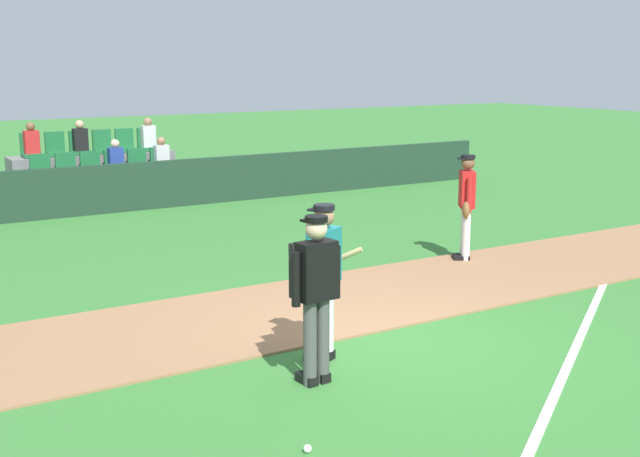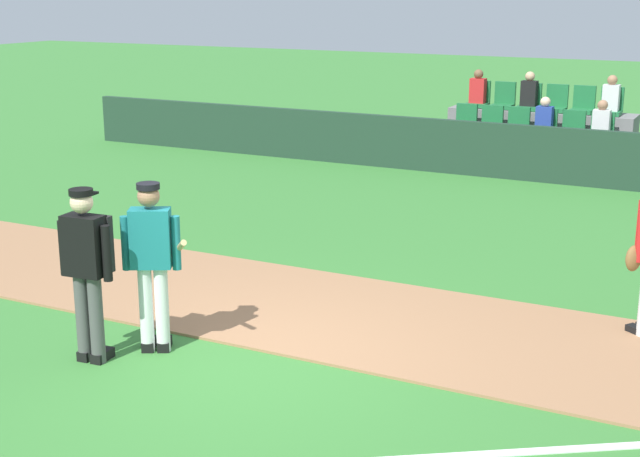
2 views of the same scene
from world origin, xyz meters
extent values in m
plane|color=#387A33|center=(0.00, 0.00, 0.00)|extent=(80.00, 80.00, 0.00)
cube|color=#9E704C|center=(0.00, 1.61, 0.01)|extent=(28.00, 2.63, 0.03)
cube|color=white|center=(3.00, -0.50, 0.01)|extent=(10.03, 6.76, 0.01)
cube|color=#1E3828|center=(0.00, 9.88, 0.53)|extent=(20.00, 0.16, 1.06)
cube|color=slate|center=(0.00, 11.33, 0.15)|extent=(3.90, 2.10, 0.30)
cube|color=slate|center=(0.00, 10.91, 0.50)|extent=(3.80, 0.85, 0.40)
cube|color=#1E6B38|center=(-1.38, 10.81, 0.75)|extent=(0.44, 0.40, 0.08)
cube|color=#1E6B38|center=(-1.38, 11.03, 1.00)|extent=(0.44, 0.08, 0.50)
cube|color=#1E6B38|center=(-0.83, 10.81, 0.75)|extent=(0.44, 0.40, 0.08)
cube|color=#1E6B38|center=(-0.83, 11.03, 1.00)|extent=(0.44, 0.08, 0.50)
cube|color=#1E6B38|center=(-0.28, 10.81, 0.75)|extent=(0.44, 0.40, 0.08)
cube|color=#1E6B38|center=(-0.28, 11.03, 1.00)|extent=(0.44, 0.08, 0.50)
cube|color=#1E6B38|center=(0.28, 10.81, 0.75)|extent=(0.44, 0.40, 0.08)
cube|color=#1E6B38|center=(0.28, 11.03, 1.00)|extent=(0.44, 0.08, 0.50)
cube|color=#263F99|center=(0.28, 10.86, 1.05)|extent=(0.32, 0.22, 0.52)
sphere|color=beige|center=(0.28, 10.86, 1.40)|extent=(0.20, 0.20, 0.20)
cube|color=#1E6B38|center=(0.82, 10.81, 0.75)|extent=(0.44, 0.40, 0.08)
cube|color=#1E6B38|center=(0.82, 11.03, 1.00)|extent=(0.44, 0.08, 0.50)
cube|color=#1E6B38|center=(1.38, 10.81, 0.75)|extent=(0.44, 0.40, 0.08)
cube|color=#1E6B38|center=(1.38, 11.03, 1.00)|extent=(0.44, 0.08, 0.50)
cube|color=silver|center=(1.38, 10.86, 1.05)|extent=(0.32, 0.22, 0.52)
sphere|color=#9E7051|center=(1.38, 10.86, 1.40)|extent=(0.20, 0.20, 0.20)
cube|color=slate|center=(0.00, 11.76, 0.90)|extent=(3.80, 0.85, 0.40)
cube|color=#1E6B38|center=(-1.38, 11.66, 1.15)|extent=(0.44, 0.40, 0.08)
cube|color=#1E6B38|center=(-1.38, 11.88, 1.40)|extent=(0.44, 0.08, 0.50)
cube|color=red|center=(-1.38, 11.71, 1.45)|extent=(0.32, 0.22, 0.52)
sphere|color=brown|center=(-1.38, 11.71, 1.80)|extent=(0.20, 0.20, 0.20)
cube|color=#1E6B38|center=(-0.83, 11.66, 1.15)|extent=(0.44, 0.40, 0.08)
cube|color=#1E6B38|center=(-0.83, 11.88, 1.40)|extent=(0.44, 0.08, 0.50)
cube|color=#1E6B38|center=(-0.28, 11.66, 1.15)|extent=(0.44, 0.40, 0.08)
cube|color=#1E6B38|center=(-0.28, 11.88, 1.40)|extent=(0.44, 0.08, 0.50)
cube|color=black|center=(-0.28, 11.71, 1.45)|extent=(0.32, 0.22, 0.52)
sphere|color=tan|center=(-0.28, 11.71, 1.80)|extent=(0.20, 0.20, 0.20)
cube|color=#1E6B38|center=(0.28, 11.66, 1.15)|extent=(0.44, 0.40, 0.08)
cube|color=#1E6B38|center=(0.28, 11.88, 1.40)|extent=(0.44, 0.08, 0.50)
cube|color=#1E6B38|center=(0.82, 11.66, 1.15)|extent=(0.44, 0.40, 0.08)
cube|color=#1E6B38|center=(0.82, 11.88, 1.40)|extent=(0.44, 0.08, 0.50)
cube|color=#1E6B38|center=(1.38, 11.66, 1.15)|extent=(0.44, 0.40, 0.08)
cube|color=#1E6B38|center=(1.38, 11.88, 1.40)|extent=(0.44, 0.08, 0.50)
cube|color=silver|center=(1.38, 11.71, 1.45)|extent=(0.32, 0.22, 0.52)
sphere|color=#9E7051|center=(1.38, 11.71, 1.80)|extent=(0.20, 0.20, 0.20)
cylinder|color=white|center=(-1.03, -0.21, 0.45)|extent=(0.14, 0.14, 0.90)
cylinder|color=white|center=(-0.89, -0.13, 0.45)|extent=(0.14, 0.14, 0.90)
cube|color=black|center=(-1.06, -0.15, 0.05)|extent=(0.23, 0.29, 0.10)
cube|color=black|center=(-0.92, -0.08, 0.05)|extent=(0.23, 0.29, 0.10)
cube|color=#197075|center=(-0.96, -0.17, 1.20)|extent=(0.46, 0.38, 0.60)
cylinder|color=#197075|center=(-1.18, -0.29, 1.15)|extent=(0.09, 0.09, 0.55)
cylinder|color=#197075|center=(-0.74, -0.05, 1.15)|extent=(0.09, 0.09, 0.55)
sphere|color=#9E7051|center=(-0.96, -0.17, 1.63)|extent=(0.22, 0.22, 0.22)
cylinder|color=black|center=(-0.96, -0.17, 1.73)|extent=(0.23, 0.23, 0.06)
cube|color=black|center=(-1.00, -0.08, 1.70)|extent=(0.22, 0.19, 0.02)
cylinder|color=tan|center=(-0.78, 0.04, 1.05)|extent=(0.61, 0.60, 0.41)
cylinder|color=#4C4C4C|center=(-1.44, -0.68, 0.45)|extent=(0.14, 0.14, 0.90)
cylinder|color=#4C4C4C|center=(-1.28, -0.67, 0.45)|extent=(0.14, 0.14, 0.90)
cube|color=black|center=(-1.45, -0.62, 0.05)|extent=(0.14, 0.27, 0.10)
cube|color=black|center=(-1.29, -0.61, 0.05)|extent=(0.14, 0.27, 0.10)
cube|color=black|center=(-1.36, -0.67, 1.20)|extent=(0.42, 0.25, 0.60)
cylinder|color=black|center=(-1.61, -0.70, 1.15)|extent=(0.09, 0.09, 0.55)
cylinder|color=black|center=(-1.11, -0.65, 1.15)|extent=(0.09, 0.09, 0.55)
sphere|color=beige|center=(-1.36, -0.67, 1.63)|extent=(0.22, 0.22, 0.22)
cylinder|color=black|center=(-1.36, -0.67, 1.73)|extent=(0.23, 0.23, 0.06)
cube|color=black|center=(-1.37, -0.57, 1.70)|extent=(0.19, 0.14, 0.02)
cube|color=black|center=(-1.37, -0.54, 1.20)|extent=(0.45, 0.12, 0.56)
cylinder|color=silver|center=(3.43, 2.48, 0.45)|extent=(0.14, 0.14, 0.90)
cylinder|color=silver|center=(3.52, 2.61, 0.45)|extent=(0.14, 0.14, 0.90)
cube|color=black|center=(3.38, 2.51, 0.05)|extent=(0.28, 0.24, 0.10)
cube|color=black|center=(3.47, 2.64, 0.05)|extent=(0.28, 0.24, 0.10)
cube|color=red|center=(3.47, 2.54, 1.20)|extent=(0.40, 0.46, 0.60)
cylinder|color=red|center=(3.34, 2.33, 1.15)|extent=(0.09, 0.09, 0.55)
cylinder|color=red|center=(3.61, 2.75, 1.15)|extent=(0.09, 0.09, 0.55)
sphere|color=brown|center=(3.47, 2.54, 1.63)|extent=(0.22, 0.22, 0.22)
cylinder|color=black|center=(3.47, 2.54, 1.73)|extent=(0.23, 0.23, 0.06)
cube|color=black|center=(3.39, 2.60, 1.70)|extent=(0.20, 0.22, 0.02)
ellipsoid|color=brown|center=(3.29, 2.34, 0.90)|extent=(0.21, 0.23, 0.28)
sphere|color=white|center=(-2.21, -1.93, 0.04)|extent=(0.07, 0.07, 0.07)
camera|label=1|loc=(-5.48, -7.45, 3.27)|focal=45.94mm
camera|label=2|loc=(4.50, -7.13, 3.63)|focal=51.09mm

